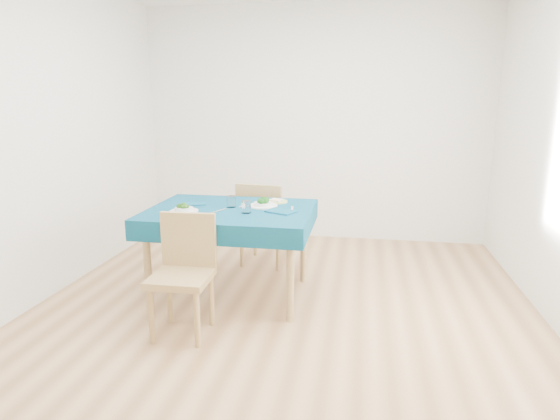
% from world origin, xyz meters
% --- Properties ---
extents(room_shell, '(4.02, 4.52, 2.73)m').
position_xyz_m(room_shell, '(0.00, 0.00, 1.35)').
color(room_shell, '#986A3F').
rests_on(room_shell, ground).
extents(table, '(1.34, 1.02, 0.76)m').
position_xyz_m(table, '(-0.48, 0.35, 0.38)').
color(table, '#073B54').
rests_on(table, ground).
extents(chair_near, '(0.41, 0.45, 1.01)m').
position_xyz_m(chair_near, '(-0.63, -0.38, 0.51)').
color(chair_near, olive).
rests_on(chair_near, ground).
extents(chair_far, '(0.52, 0.56, 1.15)m').
position_xyz_m(chair_far, '(-0.36, 1.20, 0.57)').
color(chair_far, olive).
rests_on(chair_far, ground).
extents(bowl_near, '(0.23, 0.23, 0.07)m').
position_xyz_m(bowl_near, '(-0.81, 0.18, 0.79)').
color(bowl_near, white).
rests_on(bowl_near, table).
extents(bowl_far, '(0.25, 0.25, 0.07)m').
position_xyz_m(bowl_far, '(-0.23, 0.49, 0.80)').
color(bowl_far, white).
rests_on(bowl_far, table).
extents(fork_near, '(0.04, 0.16, 0.00)m').
position_xyz_m(fork_near, '(-0.93, 0.19, 0.76)').
color(fork_near, silver).
rests_on(fork_near, table).
extents(knife_near, '(0.11, 0.22, 0.00)m').
position_xyz_m(knife_near, '(-0.56, 0.24, 0.76)').
color(knife_near, silver).
rests_on(knife_near, table).
extents(fork_far, '(0.04, 0.17, 0.00)m').
position_xyz_m(fork_far, '(-0.41, 0.49, 0.76)').
color(fork_far, silver).
rests_on(fork_far, table).
extents(knife_far, '(0.05, 0.23, 0.00)m').
position_xyz_m(knife_far, '(0.03, 0.41, 0.76)').
color(knife_far, silver).
rests_on(knife_far, table).
extents(napkin_near, '(0.22, 0.19, 0.01)m').
position_xyz_m(napkin_near, '(-0.83, 0.46, 0.76)').
color(napkin_near, navy).
rests_on(napkin_near, table).
extents(napkin_far, '(0.27, 0.24, 0.01)m').
position_xyz_m(napkin_far, '(-0.05, 0.31, 0.76)').
color(napkin_far, navy).
rests_on(napkin_far, table).
extents(tumbler_center, '(0.07, 0.07, 0.10)m').
position_xyz_m(tumbler_center, '(-0.49, 0.41, 0.81)').
color(tumbler_center, white).
rests_on(tumbler_center, table).
extents(tumbler_side, '(0.08, 0.08, 0.10)m').
position_xyz_m(tumbler_side, '(-0.31, 0.24, 0.81)').
color(tumbler_side, white).
rests_on(tumbler_side, table).
extents(side_plate, '(0.20, 0.20, 0.01)m').
position_xyz_m(side_plate, '(-0.16, 0.68, 0.76)').
color(side_plate, '#AABF5D').
rests_on(side_plate, table).
extents(bread_slice, '(0.12, 0.12, 0.01)m').
position_xyz_m(bread_slice, '(-0.16, 0.68, 0.78)').
color(bread_slice, beige).
rests_on(bread_slice, side_plate).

